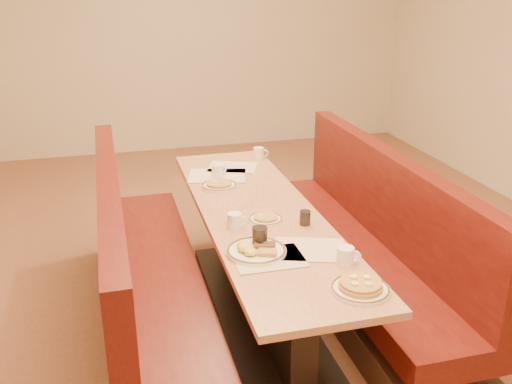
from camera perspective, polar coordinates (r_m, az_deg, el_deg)
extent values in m
plane|color=#9E6647|center=(3.88, 0.32, -12.21)|extent=(8.00, 8.00, 0.00)
cube|color=beige|center=(7.22, -8.44, 15.07)|extent=(6.00, 0.04, 2.80)
cube|color=black|center=(3.87, 0.32, -11.84)|extent=(0.55, 1.88, 0.06)
cube|color=black|center=(3.70, 0.33, -7.61)|extent=(0.15, 1.75, 0.71)
cube|color=tan|center=(3.54, 0.35, -2.28)|extent=(0.70, 2.50, 0.04)
cube|color=#4C3326|center=(3.74, -9.94, -12.23)|extent=(0.55, 2.50, 0.20)
cube|color=#5D190F|center=(3.60, -10.21, -8.63)|extent=(0.55, 2.50, 0.16)
cube|color=#5D190F|center=(3.42, -14.20, -3.45)|extent=(0.12, 2.50, 0.60)
cube|color=#4C3326|center=(4.04, 9.73, -9.47)|extent=(0.55, 2.50, 0.20)
cube|color=#5D190F|center=(3.91, 9.97, -6.06)|extent=(0.55, 2.50, 0.16)
cube|color=#5D190F|center=(3.85, 13.24, -0.57)|extent=(0.12, 2.50, 0.60)
cube|color=beige|center=(2.96, 1.27, -6.63)|extent=(0.37, 0.28, 0.00)
cube|color=beige|center=(3.07, 5.39, -5.73)|extent=(0.45, 0.39, 0.00)
cube|color=beige|center=(4.15, -3.89, 1.65)|extent=(0.47, 0.40, 0.00)
cube|color=beige|center=(4.33, -2.36, 2.51)|extent=(0.43, 0.38, 0.00)
cylinder|color=white|center=(2.73, 10.38, -9.58)|extent=(0.28, 0.28, 0.02)
torus|color=brown|center=(2.72, 10.39, -9.41)|extent=(0.27, 0.27, 0.01)
cylinder|color=#B98C42|center=(2.72, 10.41, -9.23)|extent=(0.21, 0.21, 0.02)
cylinder|color=#B98C42|center=(2.71, 10.43, -8.93)|extent=(0.19, 0.19, 0.02)
cylinder|color=beige|center=(2.73, 11.04, -8.37)|extent=(0.04, 0.04, 0.01)
cylinder|color=beige|center=(2.72, 9.71, -8.36)|extent=(0.04, 0.04, 0.01)
cylinder|color=beige|center=(2.67, 9.84, -9.02)|extent=(0.04, 0.04, 0.01)
cylinder|color=beige|center=(2.68, 11.20, -9.03)|extent=(0.04, 0.04, 0.01)
cylinder|color=white|center=(3.02, 0.03, -5.98)|extent=(0.32, 0.32, 0.02)
torus|color=brown|center=(3.01, 0.03, -5.81)|extent=(0.32, 0.32, 0.01)
ellipsoid|color=yellow|center=(2.99, -1.11, -5.58)|extent=(0.08, 0.08, 0.04)
ellipsoid|color=yellow|center=(2.95, -0.54, -6.01)|extent=(0.07, 0.07, 0.04)
ellipsoid|color=yellow|center=(3.03, -1.33, -5.25)|extent=(0.06, 0.06, 0.04)
cylinder|color=brown|center=(3.02, 0.83, -5.43)|extent=(0.12, 0.05, 0.03)
cylinder|color=brown|center=(3.05, 0.89, -5.15)|extent=(0.12, 0.05, 0.03)
cube|color=#D08141|center=(2.96, 1.15, -6.07)|extent=(0.12, 0.10, 0.02)
cylinder|color=white|center=(3.40, 0.96, -2.78)|extent=(0.21, 0.21, 0.02)
torus|color=brown|center=(3.40, 0.96, -2.66)|extent=(0.20, 0.20, 0.01)
cylinder|color=gold|center=(3.39, 0.96, -2.53)|extent=(0.14, 0.14, 0.02)
ellipsoid|color=yellow|center=(3.40, 0.46, -2.35)|extent=(0.04, 0.04, 0.02)
cylinder|color=white|center=(3.93, -3.70, 0.58)|extent=(0.25, 0.25, 0.02)
torus|color=brown|center=(3.92, -3.70, 0.71)|extent=(0.24, 0.24, 0.01)
cylinder|color=gold|center=(3.92, -3.71, 0.85)|extent=(0.17, 0.17, 0.02)
ellipsoid|color=yellow|center=(3.93, -4.21, 1.02)|extent=(0.05, 0.05, 0.03)
cylinder|color=white|center=(2.93, 8.91, -6.34)|extent=(0.09, 0.09, 0.10)
torus|color=white|center=(2.93, 9.84, -6.37)|extent=(0.07, 0.04, 0.07)
cylinder|color=black|center=(2.91, 8.95, -5.62)|extent=(0.08, 0.08, 0.01)
cylinder|color=white|center=(3.29, -2.16, -2.88)|extent=(0.08, 0.08, 0.09)
torus|color=white|center=(3.29, -1.38, -2.89)|extent=(0.07, 0.03, 0.06)
cylinder|color=black|center=(3.28, -2.17, -2.26)|extent=(0.07, 0.07, 0.01)
cylinder|color=white|center=(4.52, 0.27, 3.89)|extent=(0.08, 0.08, 0.09)
torus|color=white|center=(4.53, 0.84, 3.90)|extent=(0.07, 0.03, 0.06)
cylinder|color=black|center=(4.51, 0.27, 4.36)|extent=(0.07, 0.07, 0.01)
cylinder|color=white|center=(4.13, -3.85, 2.15)|extent=(0.08, 0.08, 0.09)
torus|color=white|center=(4.15, -3.35, 2.28)|extent=(0.06, 0.04, 0.06)
cylinder|color=black|center=(4.12, -3.87, 2.67)|extent=(0.07, 0.07, 0.01)
cylinder|color=black|center=(3.06, 0.38, -4.56)|extent=(0.08, 0.08, 0.11)
cylinder|color=silver|center=(3.06, 0.38, -4.54)|extent=(0.08, 0.08, 0.12)
cylinder|color=black|center=(3.35, 4.93, -2.59)|extent=(0.06, 0.06, 0.09)
cylinder|color=silver|center=(3.35, 4.93, -2.58)|extent=(0.06, 0.06, 0.09)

